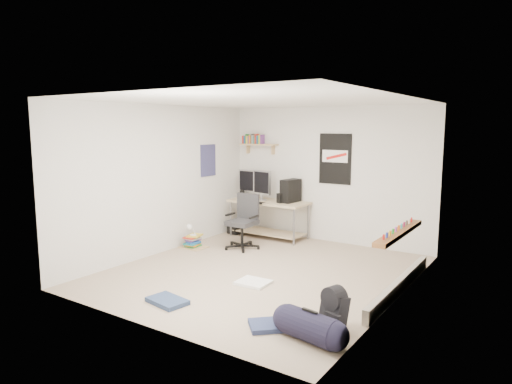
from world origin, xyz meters
The scene contains 26 objects.
floor centered at (0.00, 0.00, -0.01)m, with size 4.00×4.50×0.01m, color gray.
ceiling centered at (0.00, 0.00, 2.50)m, with size 4.00×4.50×0.01m, color white.
back_wall centered at (0.00, 2.25, 1.25)m, with size 4.00×0.01×2.50m, color silver.
left_wall centered at (-2.00, 0.00, 1.25)m, with size 0.01×4.50×2.50m, color silver.
right_wall centered at (2.00, 0.00, 1.25)m, with size 0.01×4.50×2.50m, color silver.
desk centered at (-1.05, 1.87, 0.36)m, with size 1.54×0.67×0.70m, color tan.
monitor_left centered at (-1.62, 1.98, 0.93)m, with size 0.40×0.10×0.44m, color #B9B9BE.
monitor_right centered at (-1.18, 1.84, 0.94)m, with size 0.42×0.11×0.47m, color #ABABB0.
pc_tower centered at (-0.62, 1.98, 0.93)m, with size 0.20×0.43×0.45m, color black.
keyboard centered at (-1.15, 1.59, 0.71)m, with size 0.36×0.12×0.02m, color black.
speaker_left centered at (-1.72, 1.93, 0.78)m, with size 0.08×0.08×0.16m, color black.
speaker_right centered at (-0.74, 1.78, 0.80)m, with size 0.10×0.10×0.19m, color black.
office_chair centered at (-1.00, 0.91, 0.49)m, with size 0.63×0.63×0.97m, color #27272A.
wall_shelf centered at (-1.45, 2.14, 1.78)m, with size 0.80×0.22×0.24m, color tan.
poster_back_wall centered at (0.15, 2.23, 1.55)m, with size 0.62×0.03×0.92m, color black.
poster_left_wall centered at (-1.99, 1.20, 1.50)m, with size 0.02×0.42×0.60m, color navy.
window centered at (1.95, 0.30, 1.45)m, with size 0.10×1.50×1.26m, color brown.
baseboard_heater centered at (1.96, 0.30, 0.09)m, with size 0.08×2.50×0.18m, color #B7B2A8.
backpack centered at (1.69, -1.19, 0.20)m, with size 0.27×0.21×0.36m, color black.
duffel_bag centered at (1.61, -1.58, 0.14)m, with size 0.30×0.30×0.60m, color black.
tshirt centered at (0.20, -0.50, 0.02)m, with size 0.43×0.37×0.04m, color silver.
jeans_a centered at (-0.29, -1.66, 0.03)m, with size 0.50×0.32×0.05m, color navy.
jeans_b centered at (1.11, -1.53, 0.03)m, with size 0.44×0.33×0.05m, color navy.
book_stack centered at (-1.75, 0.47, 0.15)m, with size 0.47×0.39×0.32m, color brown.
desk_lamp centered at (-1.73, 0.45, 0.38)m, with size 0.11×0.19×0.19m, color silver.
subwoofer centered at (-1.75, 1.72, 0.14)m, with size 0.23×0.23×0.26m, color black.
Camera 1 is at (3.56, -5.47, 2.14)m, focal length 32.00 mm.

